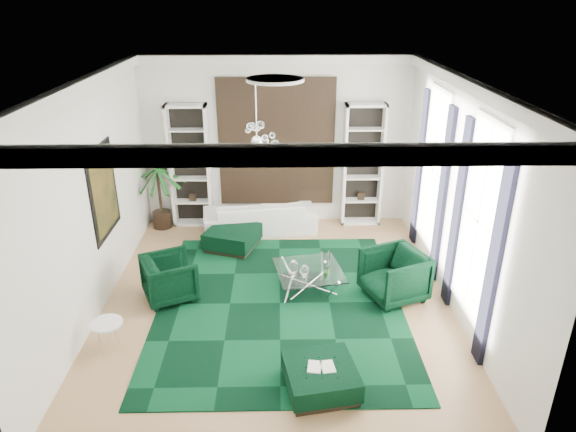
{
  "coord_description": "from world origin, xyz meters",
  "views": [
    {
      "loc": [
        0.05,
        -7.73,
        5.01
      ],
      "look_at": [
        0.2,
        0.5,
        1.4
      ],
      "focal_mm": 32.0,
      "sensor_mm": 36.0,
      "label": 1
    }
  ],
  "objects_px": {
    "coffee_table": "(309,279)",
    "palm": "(158,180)",
    "armchair_left": "(170,278)",
    "side_table": "(108,336)",
    "ottoman_front": "(321,378)",
    "ottoman_side": "(233,238)",
    "armchair_right": "(394,275)",
    "sofa": "(260,216)"
  },
  "relations": [
    {
      "from": "ottoman_front",
      "to": "side_table",
      "type": "height_order",
      "value": "side_table"
    },
    {
      "from": "coffee_table",
      "to": "ottoman_front",
      "type": "distance_m",
      "value": 2.6
    },
    {
      "from": "coffee_table",
      "to": "ottoman_side",
      "type": "xyz_separation_m",
      "value": [
        -1.52,
        1.68,
        0.02
      ]
    },
    {
      "from": "armchair_left",
      "to": "palm",
      "type": "height_order",
      "value": "palm"
    },
    {
      "from": "sofa",
      "to": "armchair_left",
      "type": "relative_size",
      "value": 2.86
    },
    {
      "from": "ottoman_front",
      "to": "side_table",
      "type": "bearing_deg",
      "value": 163.54
    },
    {
      "from": "side_table",
      "to": "armchair_left",
      "type": "bearing_deg",
      "value": 65.08
    },
    {
      "from": "armchair_left",
      "to": "ottoman_front",
      "type": "xyz_separation_m",
      "value": [
        2.48,
        -2.36,
        -0.21
      ]
    },
    {
      "from": "armchair_right",
      "to": "side_table",
      "type": "height_order",
      "value": "armchair_right"
    },
    {
      "from": "sofa",
      "to": "palm",
      "type": "bearing_deg",
      "value": -13.97
    },
    {
      "from": "armchair_left",
      "to": "coffee_table",
      "type": "height_order",
      "value": "armchair_left"
    },
    {
      "from": "armchair_right",
      "to": "ottoman_front",
      "type": "xyz_separation_m",
      "value": [
        -1.46,
        -2.29,
        -0.26
      ]
    },
    {
      "from": "ottoman_side",
      "to": "coffee_table",
      "type": "bearing_deg",
      "value": -47.83
    },
    {
      "from": "coffee_table",
      "to": "ottoman_front",
      "type": "height_order",
      "value": "coffee_table"
    },
    {
      "from": "armchair_right",
      "to": "coffee_table",
      "type": "height_order",
      "value": "armchair_right"
    },
    {
      "from": "ottoman_front",
      "to": "palm",
      "type": "xyz_separation_m",
      "value": [
        -3.25,
        5.37,
        0.97
      ]
    },
    {
      "from": "armchair_right",
      "to": "ottoman_side",
      "type": "bearing_deg",
      "value": -145.81
    },
    {
      "from": "armchair_left",
      "to": "ottoman_front",
      "type": "relative_size",
      "value": 0.94
    },
    {
      "from": "armchair_left",
      "to": "side_table",
      "type": "xyz_separation_m",
      "value": [
        -0.66,
        -1.43,
        -0.17
      ]
    },
    {
      "from": "ottoman_side",
      "to": "side_table",
      "type": "height_order",
      "value": "side_table"
    },
    {
      "from": "sofa",
      "to": "side_table",
      "type": "bearing_deg",
      "value": 54.94
    },
    {
      "from": "coffee_table",
      "to": "palm",
      "type": "relative_size",
      "value": 0.5
    },
    {
      "from": "coffee_table",
      "to": "armchair_right",
      "type": "bearing_deg",
      "value": -11.76
    },
    {
      "from": "armchair_right",
      "to": "ottoman_side",
      "type": "xyz_separation_m",
      "value": [
        -3.0,
        1.99,
        -0.23
      ]
    },
    {
      "from": "sofa",
      "to": "coffee_table",
      "type": "distance_m",
      "value": 2.71
    },
    {
      "from": "coffee_table",
      "to": "side_table",
      "type": "xyz_separation_m",
      "value": [
        -3.13,
        -1.67,
        0.03
      ]
    },
    {
      "from": "armchair_right",
      "to": "palm",
      "type": "bearing_deg",
      "value": -145.39
    },
    {
      "from": "armchair_right",
      "to": "palm",
      "type": "height_order",
      "value": "palm"
    },
    {
      "from": "side_table",
      "to": "armchair_right",
      "type": "bearing_deg",
      "value": 16.5
    },
    {
      "from": "sofa",
      "to": "ottoman_side",
      "type": "relative_size",
      "value": 2.54
    },
    {
      "from": "armchair_right",
      "to": "coffee_table",
      "type": "distance_m",
      "value": 1.52
    },
    {
      "from": "palm",
      "to": "ottoman_side",
      "type": "bearing_deg",
      "value": -32.41
    },
    {
      "from": "ottoman_front",
      "to": "side_table",
      "type": "relative_size",
      "value": 1.95
    },
    {
      "from": "palm",
      "to": "side_table",
      "type": "bearing_deg",
      "value": -88.71
    },
    {
      "from": "armchair_right",
      "to": "coffee_table",
      "type": "bearing_deg",
      "value": -124.0
    },
    {
      "from": "palm",
      "to": "coffee_table",
      "type": "bearing_deg",
      "value": -40.57
    },
    {
      "from": "coffee_table",
      "to": "palm",
      "type": "height_order",
      "value": "palm"
    },
    {
      "from": "ottoman_front",
      "to": "ottoman_side",
      "type": "bearing_deg",
      "value": 109.77
    },
    {
      "from": "side_table",
      "to": "palm",
      "type": "relative_size",
      "value": 0.21
    },
    {
      "from": "ottoman_front",
      "to": "palm",
      "type": "height_order",
      "value": "palm"
    },
    {
      "from": "armchair_left",
      "to": "side_table",
      "type": "relative_size",
      "value": 1.83
    },
    {
      "from": "sofa",
      "to": "palm",
      "type": "height_order",
      "value": "palm"
    }
  ]
}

